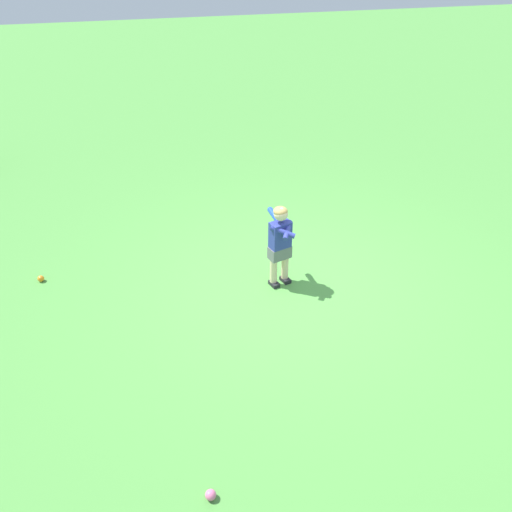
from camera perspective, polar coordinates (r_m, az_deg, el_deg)
The scene contains 4 objects.
ground_plane at distance 6.78m, azimuth 4.13°, elevation -3.30°, with size 40.00×40.00×0.00m, color #519942.
child_batter at distance 6.49m, azimuth 2.58°, elevation 1.84°, with size 0.63×0.31×1.08m.
play_ball_midfield at distance 4.74m, azimuth -4.85°, elevation -23.99°, with size 0.09×0.09×0.09m, color pink.
play_ball_by_bucket at distance 7.37m, azimuth -21.91°, elevation -2.25°, with size 0.08×0.08×0.08m, color orange.
Camera 1 is at (-5.17, 1.75, 4.02)m, focal length 37.60 mm.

